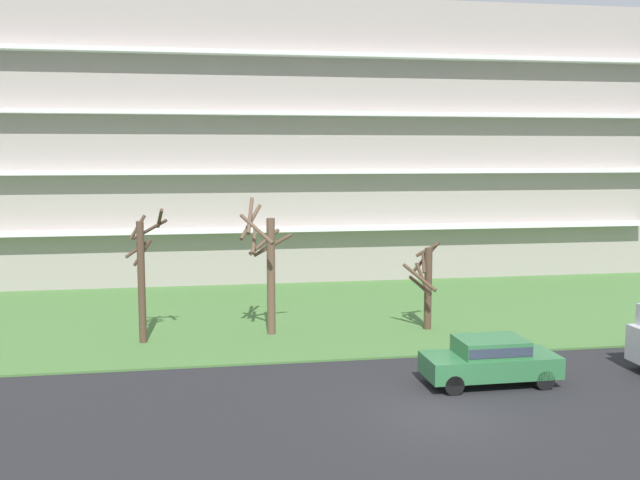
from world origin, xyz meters
TOP-DOWN VIEW (x-y plane):
  - ground at (0.00, 0.00)m, footprint 160.00×160.00m
  - grass_lawn_strip at (0.00, 14.00)m, footprint 80.00×16.00m
  - apartment_building at (0.00, 28.96)m, footprint 42.56×14.87m
  - tree_far_left at (-9.07, 9.76)m, footprint 1.74×1.78m
  - tree_left at (-4.08, 10.29)m, footprint 2.31×2.60m
  - tree_center at (2.72, 9.93)m, footprint 1.83×1.84m
  - sedan_green_near_left at (2.53, 2.50)m, footprint 4.41×1.83m

SIDE VIEW (x-z plane):
  - ground at x=0.00m, z-range 0.00..0.00m
  - grass_lawn_strip at x=0.00m, z-range 0.00..0.08m
  - sedan_green_near_left at x=2.53m, z-range 0.09..1.66m
  - tree_center at x=2.72m, z-range 0.17..4.00m
  - tree_far_left at x=-9.07m, z-range 0.15..5.65m
  - tree_left at x=-4.08m, z-range 0.20..5.96m
  - apartment_building at x=0.00m, z-range 0.00..16.36m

